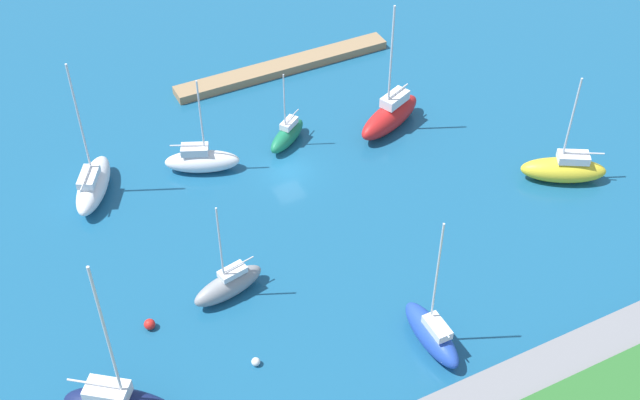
# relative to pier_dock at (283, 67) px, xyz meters

# --- Properties ---
(water) EXTENTS (160.00, 160.00, 0.00)m
(water) POSITION_rel_pier_dock_xyz_m (6.29, 14.71, -0.43)
(water) COLOR #19567F
(water) RESTS_ON ground
(pier_dock) EXTENTS (22.94, 2.24, 0.85)m
(pier_dock) POSITION_rel_pier_dock_xyz_m (0.00, 0.00, 0.00)
(pier_dock) COLOR #997A56
(pier_dock) RESTS_ON ground
(sailboat_white_along_channel) EXTENTS (6.81, 4.56, 9.32)m
(sailboat_white_along_channel) POSITION_rel_pier_dock_xyz_m (12.98, 11.20, 0.67)
(sailboat_white_along_channel) COLOR white
(sailboat_white_along_channel) RESTS_ON water
(sailboat_green_far_south) EXTENTS (5.12, 4.21, 7.63)m
(sailboat_green_far_south) POSITION_rel_pier_dock_xyz_m (4.74, 11.13, 0.55)
(sailboat_green_far_south) COLOR #19724C
(sailboat_green_far_south) RESTS_ON water
(sailboat_blue_far_north) EXTENTS (1.91, 6.27, 11.48)m
(sailboat_blue_far_north) POSITION_rel_pier_dock_xyz_m (5.38, 36.48, 0.74)
(sailboat_blue_far_north) COLOR #2347B2
(sailboat_blue_far_north) RESTS_ON water
(sailboat_yellow_off_beacon) EXTENTS (7.49, 5.65, 10.43)m
(sailboat_yellow_off_beacon) POSITION_rel_pier_dock_xyz_m (-14.38, 26.39, 0.77)
(sailboat_yellow_off_beacon) COLOR yellow
(sailboat_yellow_off_beacon) RESTS_ON water
(sailboat_red_lone_north) EXTENTS (8.21, 5.31, 12.86)m
(sailboat_red_lone_north) POSITION_rel_pier_dock_xyz_m (-4.78, 13.23, 0.99)
(sailboat_red_lone_north) COLOR red
(sailboat_red_lone_north) RESTS_ON water
(sailboat_gray_near_pier) EXTENTS (6.02, 2.85, 8.95)m
(sailboat_gray_near_pier) POSITION_rel_pier_dock_xyz_m (16.33, 25.74, 0.63)
(sailboat_gray_near_pier) COLOR gray
(sailboat_gray_near_pier) RESTS_ON water
(sailboat_white_lone_south) EXTENTS (5.52, 7.51, 12.82)m
(sailboat_white_lone_south) POSITION_rel_pier_dock_xyz_m (22.31, 10.26, 0.80)
(sailboat_white_lone_south) COLOR white
(sailboat_white_lone_south) RESTS_ON water
(mooring_buoy_red) EXTENTS (0.82, 0.82, 0.82)m
(mooring_buoy_red) POSITION_rel_pier_dock_xyz_m (22.65, 26.19, -0.02)
(mooring_buoy_red) COLOR red
(mooring_buoy_red) RESTS_ON water
(mooring_buoy_white) EXTENTS (0.62, 0.62, 0.62)m
(mooring_buoy_white) POSITION_rel_pier_dock_xyz_m (17.12, 32.57, -0.12)
(mooring_buoy_white) COLOR white
(mooring_buoy_white) RESTS_ON water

